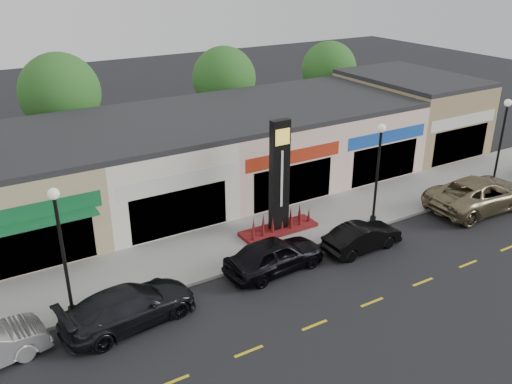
# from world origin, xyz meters

# --- Properties ---
(ground) EXTENTS (120.00, 120.00, 0.00)m
(ground) POSITION_xyz_m (0.00, 0.00, 0.00)
(ground) COLOR black
(ground) RESTS_ON ground
(sidewalk) EXTENTS (52.00, 4.30, 0.15)m
(sidewalk) POSITION_xyz_m (0.00, 4.35, 0.07)
(sidewalk) COLOR gray
(sidewalk) RESTS_ON ground
(curb) EXTENTS (52.00, 0.20, 0.15)m
(curb) POSITION_xyz_m (0.00, 2.10, 0.07)
(curb) COLOR gray
(curb) RESTS_ON ground
(shop_beige) EXTENTS (7.00, 10.85, 4.80)m
(shop_beige) POSITION_xyz_m (-8.50, 11.46, 2.40)
(shop_beige) COLOR tan
(shop_beige) RESTS_ON ground
(shop_cream) EXTENTS (7.00, 10.01, 4.80)m
(shop_cream) POSITION_xyz_m (-1.50, 11.47, 2.40)
(shop_cream) COLOR beige
(shop_cream) RESTS_ON ground
(shop_pink_w) EXTENTS (7.00, 10.01, 4.80)m
(shop_pink_w) POSITION_xyz_m (5.50, 11.47, 2.40)
(shop_pink_w) COLOR beige
(shop_pink_w) RESTS_ON ground
(shop_pink_e) EXTENTS (7.00, 10.01, 4.80)m
(shop_pink_e) POSITION_xyz_m (12.50, 11.47, 2.40)
(shop_pink_e) COLOR beige
(shop_pink_e) RESTS_ON ground
(shop_tan) EXTENTS (7.00, 10.01, 5.30)m
(shop_tan) POSITION_xyz_m (19.50, 11.48, 2.65)
(shop_tan) COLOR #938055
(shop_tan) RESTS_ON ground
(tree_rear_west) EXTENTS (5.20, 5.20, 7.83)m
(tree_rear_west) POSITION_xyz_m (-4.00, 19.50, 5.22)
(tree_rear_west) COLOR #382619
(tree_rear_west) RESTS_ON ground
(tree_rear_mid) EXTENTS (4.80, 4.80, 7.29)m
(tree_rear_mid) POSITION_xyz_m (8.00, 19.50, 4.88)
(tree_rear_mid) COLOR #382619
(tree_rear_mid) RESTS_ON ground
(tree_rear_east) EXTENTS (4.60, 4.60, 6.94)m
(tree_rear_east) POSITION_xyz_m (18.00, 19.50, 4.63)
(tree_rear_east) COLOR #382619
(tree_rear_east) RESTS_ON ground
(lamp_west_near) EXTENTS (0.44, 0.44, 5.47)m
(lamp_west_near) POSITION_xyz_m (-8.00, 2.50, 3.48)
(lamp_west_near) COLOR black
(lamp_west_near) RESTS_ON sidewalk
(lamp_east_near) EXTENTS (0.44, 0.44, 5.47)m
(lamp_east_near) POSITION_xyz_m (8.00, 2.50, 3.48)
(lamp_east_near) COLOR black
(lamp_east_near) RESTS_ON sidewalk
(lamp_east_far) EXTENTS (0.44, 0.44, 5.47)m
(lamp_east_far) POSITION_xyz_m (18.00, 2.50, 3.48)
(lamp_east_far) COLOR black
(lamp_east_far) RESTS_ON sidewalk
(pylon_sign) EXTENTS (4.20, 1.30, 6.00)m
(pylon_sign) POSITION_xyz_m (3.00, 4.20, 2.27)
(pylon_sign) COLOR #5D0F16
(pylon_sign) RESTS_ON sidewalk
(car_dark_sedan) EXTENTS (2.92, 5.67, 1.57)m
(car_dark_sedan) POSITION_xyz_m (-6.15, 0.87, 0.79)
(car_dark_sedan) COLOR black
(car_dark_sedan) RESTS_ON ground
(car_black_sedan) EXTENTS (2.26, 4.94, 1.64)m
(car_black_sedan) POSITION_xyz_m (0.83, 1.23, 0.82)
(car_black_sedan) COLOR black
(car_black_sedan) RESTS_ON ground
(car_black_conv) EXTENTS (1.57, 4.20, 1.37)m
(car_black_conv) POSITION_xyz_m (5.62, 0.67, 0.68)
(car_black_conv) COLOR black
(car_black_conv) RESTS_ON ground
(car_gold_suv) EXTENTS (3.36, 6.82, 1.86)m
(car_gold_suv) POSITION_xyz_m (14.53, 0.83, 0.93)
(car_gold_suv) COLOR #827453
(car_gold_suv) RESTS_ON ground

